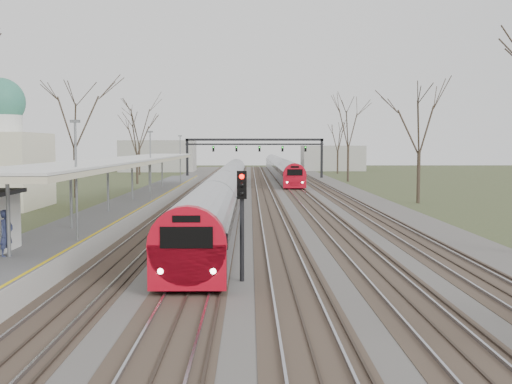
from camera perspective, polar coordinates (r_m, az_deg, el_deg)
track_bed at (r=67.89m, az=0.07°, el=-0.02°), size 24.00×160.00×0.22m
platform at (r=51.14m, az=-10.22°, el=-0.96°), size 3.50×69.00×1.00m
canopy at (r=46.51m, az=-11.20°, el=2.75°), size 4.10×50.00×3.11m
signal_gantry at (r=97.70m, az=-0.11°, el=4.10°), size 21.00×0.59×6.08m
tree_west_far at (r=62.99m, az=-15.88°, el=6.74°), size 5.50×5.50×11.33m
tree_east_far at (r=56.63m, az=14.34°, el=6.34°), size 5.00×5.00×10.30m
train_near at (r=57.98m, az=-2.56°, el=0.67°), size 2.62×75.21×3.05m
train_far at (r=108.15m, az=2.08°, el=2.28°), size 2.62×75.21×3.05m
passenger at (r=24.67m, az=-21.31°, el=-3.45°), size 0.58×0.72×1.71m
signal_post at (r=22.94m, az=-1.27°, el=-1.53°), size 0.35×0.45×4.10m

